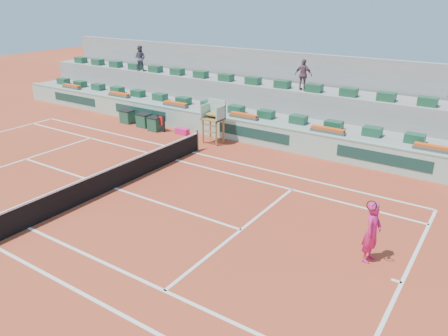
# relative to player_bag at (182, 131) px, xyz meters

# --- Properties ---
(ground) EXTENTS (90.00, 90.00, 0.00)m
(ground) POSITION_rel_player_bag_xyz_m (2.43, -7.64, -0.19)
(ground) COLOR #A0361F
(ground) RESTS_ON ground
(seating_tier_lower) EXTENTS (36.00, 4.00, 1.20)m
(seating_tier_lower) POSITION_rel_player_bag_xyz_m (2.43, 3.06, 0.41)
(seating_tier_lower) COLOR #969794
(seating_tier_lower) RESTS_ON ground
(seating_tier_upper) EXTENTS (36.00, 2.40, 2.60)m
(seating_tier_upper) POSITION_rel_player_bag_xyz_m (2.43, 4.66, 1.11)
(seating_tier_upper) COLOR #969794
(seating_tier_upper) RESTS_ON ground
(stadium_back_wall) EXTENTS (36.00, 0.40, 4.40)m
(stadium_back_wall) POSITION_rel_player_bag_xyz_m (2.43, 6.26, 2.01)
(stadium_back_wall) COLOR #969794
(stadium_back_wall) RESTS_ON ground
(player_bag) EXTENTS (0.85, 0.38, 0.38)m
(player_bag) POSITION_rel_player_bag_xyz_m (0.00, 0.00, 0.00)
(player_bag) COLOR #DE1D71
(player_bag) RESTS_ON ground
(spectator_left) EXTENTS (1.03, 0.90, 1.79)m
(spectator_left) POSITION_rel_player_bag_xyz_m (-6.79, 3.84, 3.31)
(spectator_left) COLOR #4F4F5C
(spectator_left) RESTS_ON seating_tier_upper
(spectator_mid) EXTENTS (1.04, 0.44, 1.77)m
(spectator_mid) POSITION_rel_player_bag_xyz_m (5.72, 4.06, 3.30)
(spectator_mid) COLOR #6B4755
(spectator_mid) RESTS_ON seating_tier_upper
(court_lines) EXTENTS (23.89, 11.09, 0.01)m
(court_lines) POSITION_rel_player_bag_xyz_m (2.43, -7.64, -0.18)
(court_lines) COLOR white
(court_lines) RESTS_ON ground
(tennis_net) EXTENTS (0.10, 11.97, 1.10)m
(tennis_net) POSITION_rel_player_bag_xyz_m (2.43, -7.64, 0.34)
(tennis_net) COLOR black
(tennis_net) RESTS_ON ground
(advertising_hoarding) EXTENTS (36.00, 0.34, 1.26)m
(advertising_hoarding) POSITION_rel_player_bag_xyz_m (2.45, 0.86, 0.45)
(advertising_hoarding) COLOR #9DC6B3
(advertising_hoarding) RESTS_ON ground
(umpire_chair) EXTENTS (1.10, 0.90, 2.40)m
(umpire_chair) POSITION_rel_player_bag_xyz_m (2.43, -0.14, 1.35)
(umpire_chair) COLOR olive
(umpire_chair) RESTS_ON ground
(seat_row_lower) EXTENTS (32.90, 0.60, 0.44)m
(seat_row_lower) POSITION_rel_player_bag_xyz_m (2.43, 2.16, 1.23)
(seat_row_lower) COLOR #1A4E32
(seat_row_lower) RESTS_ON seating_tier_lower
(seat_row_upper) EXTENTS (32.90, 0.60, 0.44)m
(seat_row_upper) POSITION_rel_player_bag_xyz_m (2.43, 4.06, 2.63)
(seat_row_upper) COLOR #1A4E32
(seat_row_upper) RESTS_ON seating_tier_upper
(flower_planters) EXTENTS (26.80, 0.36, 0.28)m
(flower_planters) POSITION_rel_player_bag_xyz_m (0.93, 1.36, 1.15)
(flower_planters) COLOR #4E4E4E
(flower_planters) RESTS_ON seating_tier_lower
(drink_cooler_a) EXTENTS (0.76, 0.66, 0.84)m
(drink_cooler_a) POSITION_rel_player_bag_xyz_m (-1.85, -0.32, 0.23)
(drink_cooler_a) COLOR #184934
(drink_cooler_a) RESTS_ON ground
(drink_cooler_b) EXTENTS (0.83, 0.71, 0.84)m
(drink_cooler_b) POSITION_rel_player_bag_xyz_m (-2.98, -0.08, 0.23)
(drink_cooler_b) COLOR #184934
(drink_cooler_b) RESTS_ON ground
(drink_cooler_c) EXTENTS (0.82, 0.71, 0.84)m
(drink_cooler_c) POSITION_rel_player_bag_xyz_m (-4.51, 0.00, 0.23)
(drink_cooler_c) COLOR #184934
(drink_cooler_c) RESTS_ON ground
(towel_rack) EXTENTS (0.66, 0.11, 1.03)m
(towel_rack) POSITION_rel_player_bag_xyz_m (-1.43, -0.22, 0.42)
(towel_rack) COLOR black
(towel_rack) RESTS_ON ground
(tennis_player) EXTENTS (0.56, 0.95, 2.28)m
(tennis_player) POSITION_rel_player_bag_xyz_m (13.15, -7.00, 0.82)
(tennis_player) COLOR #DE1D71
(tennis_player) RESTS_ON ground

